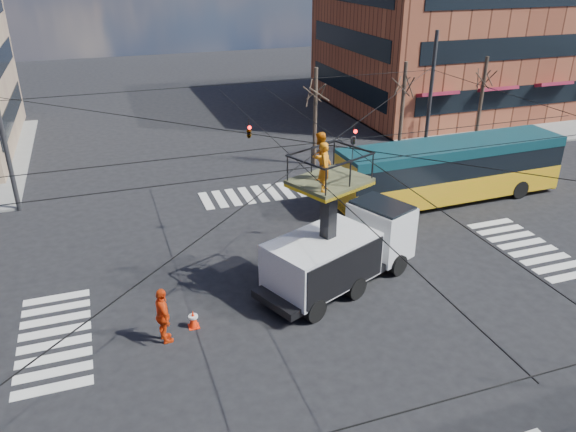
# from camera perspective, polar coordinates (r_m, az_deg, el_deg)

# --- Properties ---
(ground) EXTENTS (120.00, 120.00, 0.00)m
(ground) POSITION_cam_1_polar(r_m,az_deg,el_deg) (22.57, 3.54, -7.18)
(ground) COLOR black
(ground) RESTS_ON ground
(sidewalk_ne) EXTENTS (18.00, 18.00, 0.12)m
(sidewalk_ne) POSITION_cam_1_polar(r_m,az_deg,el_deg) (49.44, 17.06, 9.97)
(sidewalk_ne) COLOR slate
(sidewalk_ne) RESTS_ON ground
(crosswalks) EXTENTS (22.40, 22.40, 0.02)m
(crosswalks) POSITION_cam_1_polar(r_m,az_deg,el_deg) (22.56, 3.54, -7.16)
(crosswalks) COLOR silver
(crosswalks) RESTS_ON ground
(building_ne) EXTENTS (20.06, 16.06, 14.00)m
(building_ne) POSITION_cam_1_polar(r_m,az_deg,el_deg) (51.20, 17.03, 18.42)
(building_ne) COLOR brown
(building_ne) RESTS_ON ground
(overhead_network) EXTENTS (24.24, 24.24, 8.00)m
(overhead_network) POSITION_cam_1_polar(r_m,az_deg,el_deg) (20.92, 3.24, 3.32)
(overhead_network) COLOR #2D2D30
(overhead_network) RESTS_ON ground
(tree_a) EXTENTS (2.00, 2.00, 6.00)m
(tree_a) POSITION_cam_1_polar(r_m,az_deg,el_deg) (34.29, 2.83, 12.58)
(tree_a) COLOR #382B21
(tree_a) RESTS_ON ground
(tree_b) EXTENTS (2.00, 2.00, 6.00)m
(tree_b) POSITION_cam_1_polar(r_m,az_deg,el_deg) (36.92, 11.74, 13.00)
(tree_b) COLOR #382B21
(tree_b) RESTS_ON ground
(tree_c) EXTENTS (2.00, 2.00, 6.00)m
(tree_c) POSITION_cam_1_polar(r_m,az_deg,el_deg) (40.27, 19.33, 13.12)
(tree_c) COLOR #382B21
(tree_c) RESTS_ON ground
(utility_truck) EXTENTS (7.34, 4.86, 6.40)m
(utility_truck) POSITION_cam_1_polar(r_m,az_deg,el_deg) (21.90, 5.50, -2.06)
(utility_truck) COLOR black
(utility_truck) RESTS_ON ground
(city_bus) EXTENTS (12.57, 2.93, 3.20)m
(city_bus) POSITION_cam_1_polar(r_m,az_deg,el_deg) (30.89, 16.21, 4.56)
(city_bus) COLOR gold
(city_bus) RESTS_ON ground
(traffic_cone) EXTENTS (0.36, 0.36, 0.68)m
(traffic_cone) POSITION_cam_1_polar(r_m,az_deg,el_deg) (20.41, -9.60, -10.27)
(traffic_cone) COLOR #FF2B0A
(traffic_cone) RESTS_ON ground
(worker_ground) EXTENTS (0.69, 1.27, 2.06)m
(worker_ground) POSITION_cam_1_polar(r_m,az_deg,el_deg) (19.54, -12.57, -9.88)
(worker_ground) COLOR #E63F0E
(worker_ground) RESTS_ON ground
(flagger) EXTENTS (1.38, 1.45, 1.97)m
(flagger) POSITION_cam_1_polar(r_m,az_deg,el_deg) (26.18, 8.67, -0.18)
(flagger) COLOR #FF3910
(flagger) RESTS_ON ground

